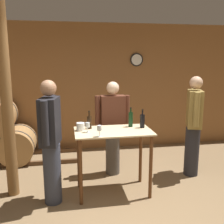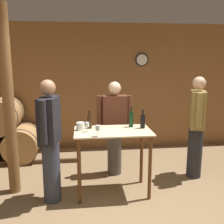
# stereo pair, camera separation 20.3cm
# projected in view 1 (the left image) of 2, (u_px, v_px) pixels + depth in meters

# --- Properties ---
(ground_plane) EXTENTS (14.00, 14.00, 0.00)m
(ground_plane) POSITION_uv_depth(u_px,v_px,m) (133.00, 223.00, 3.20)
(ground_plane) COLOR brown
(back_wall) EXTENTS (8.40, 0.08, 2.70)m
(back_wall) POSITION_uv_depth(u_px,v_px,m) (102.00, 88.00, 5.66)
(back_wall) COLOR brown
(back_wall) RESTS_ON ground_plane
(tasting_table) EXTENTS (1.10, 0.64, 0.96)m
(tasting_table) POSITION_uv_depth(u_px,v_px,m) (113.00, 144.00, 3.79)
(tasting_table) COLOR beige
(tasting_table) RESTS_ON ground_plane
(wooden_post) EXTENTS (0.16, 0.16, 2.70)m
(wooden_post) POSITION_uv_depth(u_px,v_px,m) (7.00, 104.00, 3.61)
(wooden_post) COLOR brown
(wooden_post) RESTS_ON ground_plane
(wine_bottle_far_left) EXTENTS (0.07, 0.07, 0.27)m
(wine_bottle_far_left) POSITION_uv_depth(u_px,v_px,m) (89.00, 122.00, 3.83)
(wine_bottle_far_left) COLOR black
(wine_bottle_far_left) RESTS_ON tasting_table
(wine_bottle_left) EXTENTS (0.07, 0.07, 0.30)m
(wine_bottle_left) POSITION_uv_depth(u_px,v_px,m) (131.00, 119.00, 3.94)
(wine_bottle_left) COLOR black
(wine_bottle_left) RESTS_ON tasting_table
(wine_bottle_center) EXTENTS (0.07, 0.07, 0.28)m
(wine_bottle_center) POSITION_uv_depth(u_px,v_px,m) (142.00, 121.00, 3.88)
(wine_bottle_center) COLOR black
(wine_bottle_center) RESTS_ON tasting_table
(wine_glass_near_left) EXTENTS (0.06, 0.06, 0.14)m
(wine_glass_near_left) POSITION_uv_depth(u_px,v_px,m) (88.00, 125.00, 3.64)
(wine_glass_near_left) COLOR silver
(wine_glass_near_left) RESTS_ON tasting_table
(wine_glass_near_center) EXTENTS (0.06, 0.06, 0.15)m
(wine_glass_near_center) POSITION_uv_depth(u_px,v_px,m) (99.00, 129.00, 3.43)
(wine_glass_near_center) COLOR silver
(wine_glass_near_center) RESTS_ON tasting_table
(ice_bucket) EXTENTS (0.12, 0.12, 0.11)m
(ice_bucket) POSITION_uv_depth(u_px,v_px,m) (81.00, 127.00, 3.73)
(ice_bucket) COLOR white
(ice_bucket) RESTS_ON tasting_table
(person_host) EXTENTS (0.59, 0.24, 1.60)m
(person_host) POSITION_uv_depth(u_px,v_px,m) (112.00, 126.00, 4.43)
(person_host) COLOR #4C4742
(person_host) RESTS_ON ground_plane
(person_visitor_with_scarf) EXTENTS (0.34, 0.56, 1.69)m
(person_visitor_with_scarf) POSITION_uv_depth(u_px,v_px,m) (193.00, 124.00, 4.36)
(person_visitor_with_scarf) COLOR #232328
(person_visitor_with_scarf) RESTS_ON ground_plane
(person_visitor_bearded) EXTENTS (0.29, 0.58, 1.70)m
(person_visitor_bearded) POSITION_uv_depth(u_px,v_px,m) (51.00, 140.00, 3.49)
(person_visitor_bearded) COLOR #333847
(person_visitor_bearded) RESTS_ON ground_plane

